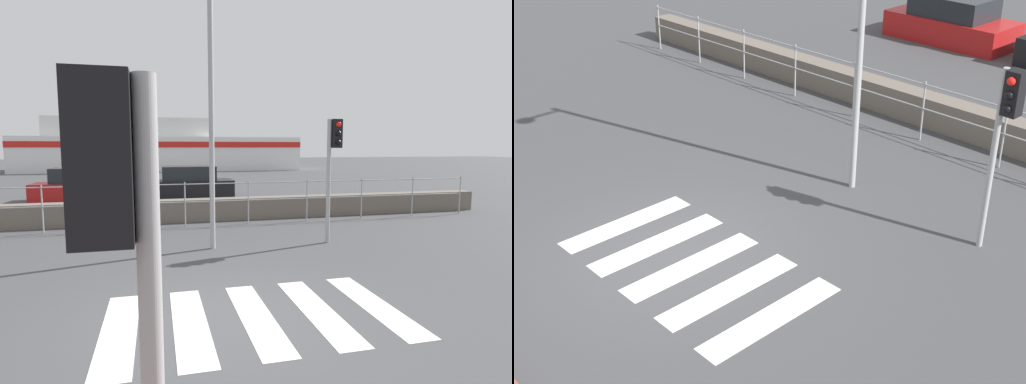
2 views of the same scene
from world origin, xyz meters
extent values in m
plane|color=#424244|center=(0.00, 0.00, 0.00)|extent=(160.00, 160.00, 0.00)
cube|color=silver|center=(-1.31, 0.00, 0.00)|extent=(0.45, 2.40, 0.01)
cube|color=silver|center=(-0.41, 0.00, 0.00)|extent=(0.45, 2.40, 0.01)
cube|color=silver|center=(0.49, 0.00, 0.00)|extent=(0.45, 2.40, 0.01)
cube|color=silver|center=(1.39, 0.00, 0.00)|extent=(0.45, 2.40, 0.01)
cube|color=silver|center=(2.29, 0.00, 0.00)|extent=(0.45, 2.40, 0.01)
cube|color=#6B6056|center=(0.00, 7.48, 0.34)|extent=(21.15, 0.55, 0.69)
cylinder|color=#9EA0A3|center=(0.00, 6.61, 1.25)|extent=(19.03, 0.03, 0.03)
cylinder|color=#9EA0A3|center=(0.00, 6.61, 0.72)|extent=(19.03, 0.03, 0.03)
cylinder|color=#9EA0A3|center=(-3.81, 6.61, 0.66)|extent=(0.04, 0.04, 1.32)
cylinder|color=#9EA0A3|center=(-1.90, 6.61, 0.66)|extent=(0.04, 0.04, 1.32)
cylinder|color=#9EA0A3|center=(0.00, 6.61, 0.66)|extent=(0.04, 0.04, 1.32)
cylinder|color=#9EA0A3|center=(1.90, 6.61, 0.66)|extent=(0.04, 0.04, 1.32)
cylinder|color=#9EA0A3|center=(3.81, 6.61, 0.66)|extent=(0.04, 0.04, 1.32)
cylinder|color=#9EA0A3|center=(5.71, 6.61, 0.66)|extent=(0.04, 0.04, 1.32)
cylinder|color=#9EA0A3|center=(7.61, 6.61, 0.66)|extent=(0.04, 0.04, 1.32)
cylinder|color=#9EA0A3|center=(9.52, 6.61, 0.66)|extent=(0.04, 0.04, 1.32)
cylinder|color=#9EA0A3|center=(-0.83, -3.44, 1.31)|extent=(0.10, 0.10, 2.62)
cube|color=black|center=(-1.00, -3.44, 2.28)|extent=(0.24, 0.24, 0.68)
sphere|color=red|center=(-1.00, -3.30, 2.49)|extent=(0.13, 0.13, 0.13)
sphere|color=black|center=(-1.00, -3.30, 2.28)|extent=(0.13, 0.13, 0.13)
sphere|color=black|center=(-1.00, -3.30, 2.07)|extent=(0.13, 0.13, 0.13)
cylinder|color=#9EA0A3|center=(3.23, 3.76, 1.49)|extent=(0.10, 0.10, 2.99)
cube|color=black|center=(3.40, 3.76, 2.65)|extent=(0.24, 0.24, 0.68)
sphere|color=red|center=(3.40, 3.62, 2.86)|extent=(0.13, 0.13, 0.13)
sphere|color=black|center=(3.40, 3.62, 2.65)|extent=(0.13, 0.13, 0.13)
sphere|color=black|center=(3.40, 3.62, 2.44)|extent=(0.13, 0.13, 0.13)
cylinder|color=#9EA0A3|center=(0.43, 3.86, 2.94)|extent=(0.12, 0.12, 5.88)
cube|color=white|center=(0.00, 37.19, 1.65)|extent=(26.64, 8.46, 3.29)
cube|color=white|center=(-3.20, 37.19, 4.20)|extent=(14.92, 6.77, 1.81)
cube|color=red|center=(0.00, 32.94, 2.57)|extent=(26.64, 0.08, 0.53)
cylinder|color=red|center=(-3.20, 37.19, 6.00)|extent=(1.80, 1.80, 1.80)
cube|color=#B21919|center=(-3.98, 13.67, 0.39)|extent=(3.96, 1.78, 0.78)
cube|color=#1E2328|center=(-3.98, 13.67, 1.11)|extent=(2.38, 1.57, 0.64)
cube|color=black|center=(0.67, 13.67, 0.40)|extent=(4.05, 1.73, 0.80)
cube|color=#1E2328|center=(0.67, 13.67, 1.12)|extent=(2.43, 1.52, 0.65)
camera|label=1|loc=(-0.79, -5.12, 2.33)|focal=28.00mm
camera|label=2|loc=(8.05, -5.49, 6.13)|focal=50.00mm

